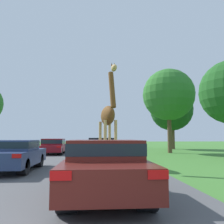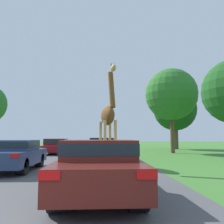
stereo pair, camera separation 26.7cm
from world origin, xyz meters
name	(u,v)px [view 2 (the right image)]	position (x,y,z in m)	size (l,w,h in m)	color
road	(90,148)	(0.00, 30.00, 0.00)	(7.59, 120.00, 0.00)	#4C4C4F
giraffe_near_road	(108,116)	(1.67, 9.83, 2.45)	(0.89, 2.69, 4.86)	tan
car_lead_maroon	(99,165)	(1.25, 4.02, 0.73)	(1.88, 4.24, 1.34)	#561914
car_queue_right	(56,146)	(-2.49, 18.86, 0.69)	(1.92, 4.38, 1.30)	maroon
car_queue_left	(103,147)	(1.46, 13.98, 0.75)	(1.79, 4.69, 1.38)	black
car_far_ahead	(101,144)	(1.41, 24.63, 0.73)	(1.94, 4.36, 1.37)	silver
car_verge_right	(15,154)	(-2.35, 8.57, 0.70)	(1.74, 4.20, 1.29)	navy
tree_left_edge	(171,95)	(7.91, 19.50, 5.38)	(4.82, 4.82, 7.81)	brown
tree_right_cluster	(175,109)	(10.48, 26.46, 4.82)	(5.22, 5.22, 7.46)	brown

